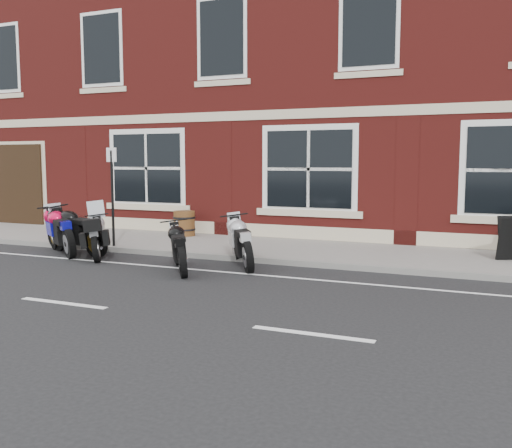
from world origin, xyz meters
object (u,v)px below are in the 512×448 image
object	(u,v)px
moto_naked_black	(181,245)
barrel_planter	(184,223)
moto_sport_red	(62,229)
parking_sign	(112,190)
a_board_sign	(511,238)
moto_sport_silver	(243,240)
moto_touring_silver	(100,235)
moto_sport_black	(76,229)

from	to	relation	value
moto_naked_black	barrel_planter	bearing A→B (deg)	84.30
moto_sport_red	parking_sign	world-z (taller)	parking_sign
a_board_sign	barrel_planter	bearing A→B (deg)	151.35
moto_sport_silver	moto_naked_black	distance (m)	1.33
parking_sign	moto_touring_silver	bearing A→B (deg)	-61.18
moto_sport_silver	barrel_planter	xyz separation A→B (m)	(-3.15, 2.97, -0.08)
a_board_sign	barrel_planter	world-z (taller)	a_board_sign
moto_touring_silver	barrel_planter	size ratio (longest dim) A/B	2.39
a_board_sign	parking_sign	bearing A→B (deg)	166.79
barrel_planter	parking_sign	bearing A→B (deg)	-104.23
a_board_sign	parking_sign	world-z (taller)	parking_sign
moto_sport_red	moto_naked_black	bearing A→B (deg)	-65.22
moto_sport_black	parking_sign	xyz separation A→B (m)	(0.54, 0.70, 0.91)
barrel_planter	moto_touring_silver	bearing A→B (deg)	-95.85
moto_sport_black	barrel_planter	distance (m)	3.27
moto_sport_silver	barrel_planter	distance (m)	4.33
moto_naked_black	parking_sign	world-z (taller)	parking_sign
moto_sport_silver	moto_naked_black	bearing A→B (deg)	-168.60
moto_sport_silver	parking_sign	distance (m)	3.91
moto_touring_silver	moto_sport_silver	bearing A→B (deg)	-30.27
moto_sport_silver	moto_naked_black	xyz separation A→B (m)	(-0.94, -0.94, -0.04)
a_board_sign	moto_sport_black	bearing A→B (deg)	170.25
moto_sport_black	a_board_sign	bearing A→B (deg)	-58.99
moto_sport_silver	moto_sport_red	bearing A→B (deg)	149.07
moto_touring_silver	barrel_planter	bearing A→B (deg)	49.67
moto_naked_black	a_board_sign	size ratio (longest dim) A/B	1.85
parking_sign	moto_sport_silver	bearing A→B (deg)	2.31
moto_sport_red	moto_touring_silver	bearing A→B (deg)	-55.75
a_board_sign	moto_sport_silver	bearing A→B (deg)	-179.86
parking_sign	a_board_sign	bearing A→B (deg)	22.27
moto_sport_red	moto_sport_silver	xyz separation A→B (m)	(4.59, 0.22, -0.03)
moto_sport_black	barrel_planter	xyz separation A→B (m)	(1.14, 3.06, -0.12)
moto_touring_silver	parking_sign	distance (m)	1.33
moto_sport_black	moto_sport_silver	xyz separation A→B (m)	(4.29, 0.10, -0.04)
moto_sport_silver	barrel_planter	bearing A→B (deg)	102.97
moto_touring_silver	moto_sport_red	world-z (taller)	moto_touring_silver
moto_sport_black	moto_touring_silver	bearing A→B (deg)	-84.42
moto_touring_silver	moto_sport_silver	world-z (taller)	moto_touring_silver
moto_sport_black	a_board_sign	size ratio (longest dim) A/B	2.43
moto_naked_black	barrel_planter	xyz separation A→B (m)	(-2.21, 3.91, -0.05)
a_board_sign	parking_sign	xyz separation A→B (m)	(-8.87, -1.69, 0.92)
barrel_planter	parking_sign	distance (m)	2.65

